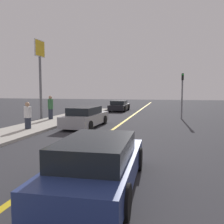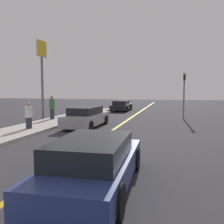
# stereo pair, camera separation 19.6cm
# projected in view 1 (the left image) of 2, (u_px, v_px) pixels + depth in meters

# --- Properties ---
(road_center_line) EXTENTS (0.20, 60.00, 0.01)m
(road_center_line) POSITION_uv_depth(u_px,v_px,m) (123.00, 122.00, 18.46)
(road_center_line) COLOR gold
(road_center_line) RESTS_ON ground_plane
(sidewalk_left) EXTENTS (2.76, 29.06, 0.14)m
(sidewalk_left) POSITION_uv_depth(u_px,v_px,m) (37.00, 126.00, 16.19)
(sidewalk_left) COLOR #ADA89E
(sidewalk_left) RESTS_ON ground_plane
(car_near_right_lane) EXTENTS (2.06, 4.79, 1.27)m
(car_near_right_lane) POSITION_uv_depth(u_px,v_px,m) (98.00, 163.00, 6.20)
(car_near_right_lane) COLOR navy
(car_near_right_lane) RESTS_ON ground_plane
(car_ahead_center) EXTENTS (1.99, 4.82, 1.32)m
(car_ahead_center) POSITION_uv_depth(u_px,v_px,m) (86.00, 117.00, 16.30)
(car_ahead_center) COLOR #9E9EA3
(car_ahead_center) RESTS_ON ground_plane
(car_far_distant) EXTENTS (1.88, 4.43, 1.19)m
(car_far_distant) POSITION_uv_depth(u_px,v_px,m) (119.00, 106.00, 28.31)
(car_far_distant) COLOR black
(car_far_distant) RESTS_ON ground_plane
(pedestrian_near_curb) EXTENTS (0.42, 0.42, 1.57)m
(pedestrian_near_curb) POSITION_uv_depth(u_px,v_px,m) (28.00, 116.00, 14.65)
(pedestrian_near_curb) COLOR #282D3D
(pedestrian_near_curb) RESTS_ON sidewalk_left
(pedestrian_mid_group) EXTENTS (0.41, 0.41, 1.82)m
(pedestrian_mid_group) POSITION_uv_depth(u_px,v_px,m) (51.00, 107.00, 19.35)
(pedestrian_mid_group) COLOR #282D3D
(pedestrian_mid_group) RESTS_ON sidewalk_left
(traffic_light) EXTENTS (0.18, 0.40, 3.74)m
(traffic_light) POSITION_uv_depth(u_px,v_px,m) (182.00, 91.00, 20.41)
(traffic_light) COLOR slate
(traffic_light) RESTS_ON ground_plane
(roadside_sign) EXTENTS (0.20, 1.54, 6.46)m
(roadside_sign) POSITION_uv_depth(u_px,v_px,m) (40.00, 62.00, 20.42)
(roadside_sign) COLOR slate
(roadside_sign) RESTS_ON ground_plane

